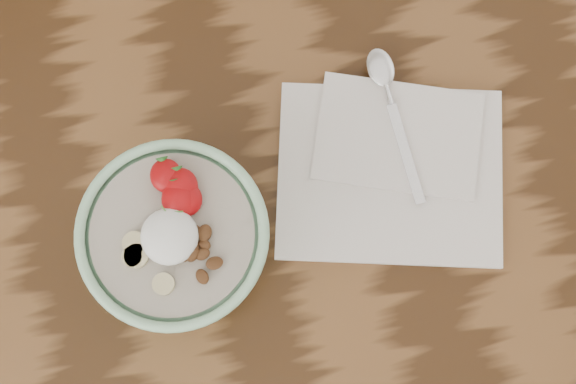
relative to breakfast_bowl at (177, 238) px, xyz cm
name	(u,v)px	position (x,y,z in cm)	size (l,w,h in cm)	color
table	(250,272)	(6.59, -4.03, -16.42)	(160.00, 90.00, 75.00)	#361F0D
breakfast_bowl	(177,238)	(0.00, 0.00, 0.00)	(20.81, 20.81, 14.09)	#9FD6AA
napkin	(392,166)	(26.47, 3.50, -6.42)	(32.02, 28.44, 1.67)	white
spoon	(387,89)	(28.13, 12.70, -5.02)	(3.47, 20.00, 1.05)	silver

